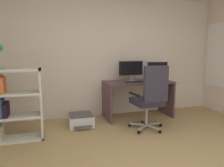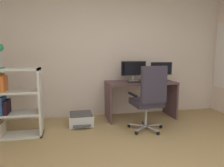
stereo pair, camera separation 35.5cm
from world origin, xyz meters
name	(u,v)px [view 2 (the right image)]	position (x,y,z in m)	size (l,w,h in m)	color
wall_back	(106,56)	(0.00, 2.37, 1.26)	(5.12, 0.10, 2.51)	silver
desk	(140,92)	(0.63, 1.95, 0.55)	(1.38, 0.65, 0.76)	#573C44
monitor_main	(134,69)	(0.52, 2.06, 1.00)	(0.53, 0.18, 0.41)	#B2B5B7
monitor_secondary	(161,69)	(1.12, 2.06, 0.99)	(0.48, 0.18, 0.39)	#B2B5B7
keyboard	(136,82)	(0.51, 1.83, 0.77)	(0.34, 0.13, 0.02)	black
computer_mouse	(149,81)	(0.77, 1.86, 0.77)	(0.06, 0.10, 0.03)	black
office_chair	(149,97)	(0.51, 1.16, 0.60)	(0.61, 0.64, 1.13)	#B7BABC
bookshelf	(5,104)	(-1.79, 1.41, 0.54)	(0.89, 0.34, 1.10)	silver
desk_lamp	(0,50)	(-1.80, 1.41, 1.38)	(0.12, 0.12, 0.38)	#288F5C
printer	(81,119)	(-0.59, 1.77, 0.11)	(0.44, 0.52, 0.22)	silver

